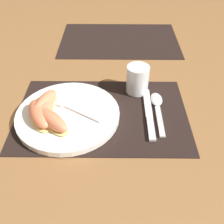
% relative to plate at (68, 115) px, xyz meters
% --- Properties ---
extents(ground_plane, '(3.00, 3.00, 0.00)m').
position_rel_plate_xyz_m(ground_plane, '(0.09, 0.02, -0.01)').
color(ground_plane, olive).
extents(placemat, '(0.46, 0.30, 0.00)m').
position_rel_plate_xyz_m(placemat, '(0.09, 0.02, -0.01)').
color(placemat, black).
rests_on(placemat, ground_plane).
extents(placemat_far, '(0.46, 0.30, 0.00)m').
position_rel_plate_xyz_m(placemat_far, '(0.14, 0.45, -0.01)').
color(placemat_far, black).
rests_on(placemat_far, ground_plane).
extents(plate, '(0.27, 0.27, 0.02)m').
position_rel_plate_xyz_m(plate, '(0.00, 0.00, 0.00)').
color(plate, white).
rests_on(plate, placemat).
extents(juice_glass, '(0.06, 0.06, 0.08)m').
position_rel_plate_xyz_m(juice_glass, '(0.19, 0.12, 0.03)').
color(juice_glass, silver).
rests_on(juice_glass, placemat).
extents(knife, '(0.02, 0.20, 0.01)m').
position_rel_plate_xyz_m(knife, '(0.21, 0.01, -0.01)').
color(knife, silver).
rests_on(knife, placemat).
extents(spoon, '(0.03, 0.17, 0.01)m').
position_rel_plate_xyz_m(spoon, '(0.24, 0.05, -0.00)').
color(spoon, silver).
rests_on(spoon, placemat).
extents(fork, '(0.17, 0.12, 0.00)m').
position_rel_plate_xyz_m(fork, '(-0.01, 0.03, 0.01)').
color(fork, silver).
rests_on(fork, plate).
extents(citrus_wedge_0, '(0.07, 0.12, 0.04)m').
position_rel_plate_xyz_m(citrus_wedge_0, '(-0.06, 0.01, 0.03)').
color(citrus_wedge_0, '#F4DB84').
rests_on(citrus_wedge_0, plate).
extents(citrus_wedge_1, '(0.05, 0.12, 0.04)m').
position_rel_plate_xyz_m(citrus_wedge_1, '(-0.06, -0.00, 0.02)').
color(citrus_wedge_1, '#F4DB84').
rests_on(citrus_wedge_1, plate).
extents(citrus_wedge_2, '(0.10, 0.13, 0.04)m').
position_rel_plate_xyz_m(citrus_wedge_2, '(-0.06, -0.03, 0.02)').
color(citrus_wedge_2, '#F4DB84').
rests_on(citrus_wedge_2, plate).
extents(citrus_wedge_3, '(0.11, 0.11, 0.04)m').
position_rel_plate_xyz_m(citrus_wedge_3, '(-0.03, -0.05, 0.02)').
color(citrus_wedge_3, '#F4DB84').
rests_on(citrus_wedge_3, plate).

